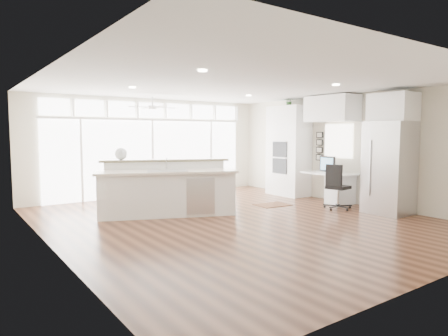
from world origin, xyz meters
TOP-DOWN VIEW (x-y plane):
  - floor at (0.00, 0.00)m, footprint 7.00×8.00m
  - ceiling at (0.00, 0.00)m, footprint 7.00×8.00m
  - wall_back at (0.00, 4.00)m, footprint 7.00×0.04m
  - wall_front at (0.00, -4.00)m, footprint 7.00×0.04m
  - wall_left at (-3.50, 0.00)m, footprint 0.04×8.00m
  - wall_right at (3.50, 0.00)m, footprint 0.04×8.00m
  - glass_wall at (0.00, 3.94)m, footprint 5.80×0.06m
  - transom_row at (0.00, 3.94)m, footprint 5.90×0.06m
  - desk_window at (3.46, 0.30)m, footprint 0.04×0.85m
  - ceiling_fan at (-0.50, 2.80)m, footprint 1.16×1.16m
  - recessed_lights at (0.00, 0.20)m, footprint 3.40×3.00m
  - oven_cabinet at (3.17, 1.80)m, footprint 0.64×1.20m
  - desk_nook at (3.13, 0.30)m, footprint 0.72×1.30m
  - upper_cabinets at (3.17, 0.30)m, footprint 0.64×1.30m
  - refrigerator at (3.11, -1.35)m, footprint 0.76×0.90m
  - fridge_cabinet at (3.17, -1.35)m, footprint 0.64×0.90m
  - framed_photos at (3.46, 0.92)m, footprint 0.06×0.22m
  - kitchen_island at (-0.91, 1.26)m, footprint 3.14×2.16m
  - rug at (1.73, 0.85)m, footprint 0.85×0.64m
  - office_chair at (2.62, -0.40)m, footprint 0.61×0.58m
  - fishbowl at (-1.63, 1.99)m, footprint 0.33×0.33m
  - monitor at (3.05, 0.30)m, footprint 0.17×0.54m
  - keyboard at (2.88, 0.30)m, footprint 0.14×0.35m
  - potted_plant at (3.17, 1.80)m, footprint 0.28×0.30m

SIDE VIEW (x-z plane):
  - floor at x=0.00m, z-range -0.02..0.00m
  - rug at x=1.73m, z-range 0.00..0.01m
  - desk_nook at x=3.13m, z-range 0.00..0.76m
  - office_chair at x=2.62m, z-range 0.00..1.03m
  - kitchen_island at x=-0.91m, z-range 0.00..1.17m
  - keyboard at x=2.88m, z-range 0.76..0.78m
  - monitor at x=3.05m, z-range 0.76..1.20m
  - refrigerator at x=3.11m, z-range 0.00..2.00m
  - glass_wall at x=0.00m, z-range 0.01..2.09m
  - oven_cabinet at x=3.17m, z-range 0.00..2.50m
  - fishbowl at x=-1.63m, z-range 1.17..1.44m
  - wall_back at x=0.00m, z-range 0.00..2.70m
  - wall_front at x=0.00m, z-range 0.00..2.70m
  - wall_left at x=-3.50m, z-range 0.00..2.70m
  - wall_right at x=3.50m, z-range 0.00..2.70m
  - framed_photos at x=3.46m, z-range 1.00..1.80m
  - desk_window at x=3.46m, z-range 1.12..1.98m
  - fridge_cabinet at x=3.17m, z-range 2.00..2.60m
  - upper_cabinets at x=3.17m, z-range 2.03..2.67m
  - transom_row at x=0.00m, z-range 2.18..2.58m
  - ceiling_fan at x=-0.50m, z-range 2.32..2.64m
  - potted_plant at x=3.17m, z-range 2.50..2.72m
  - recessed_lights at x=0.00m, z-range 2.67..2.69m
  - ceiling at x=0.00m, z-range 2.69..2.71m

